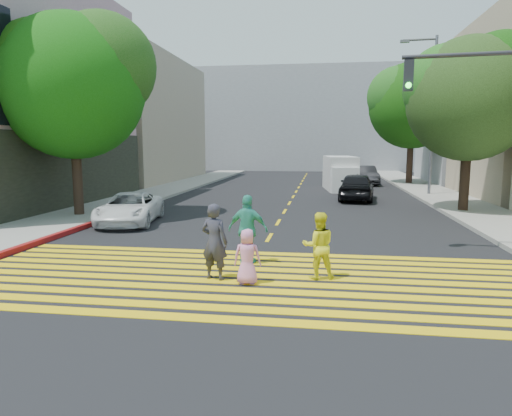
% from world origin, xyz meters
% --- Properties ---
extents(ground, '(120.00, 120.00, 0.00)m').
position_xyz_m(ground, '(0.00, 0.00, 0.00)').
color(ground, black).
extents(sidewalk_left, '(3.00, 40.00, 0.15)m').
position_xyz_m(sidewalk_left, '(-8.50, 22.00, 0.07)').
color(sidewalk_left, gray).
rests_on(sidewalk_left, ground).
extents(sidewalk_right, '(3.00, 60.00, 0.15)m').
position_xyz_m(sidewalk_right, '(8.50, 15.00, 0.07)').
color(sidewalk_right, gray).
rests_on(sidewalk_right, ground).
extents(curb_red, '(0.20, 8.00, 0.16)m').
position_xyz_m(curb_red, '(-6.90, 6.00, 0.08)').
color(curb_red, maroon).
rests_on(curb_red, ground).
extents(crosswalk, '(13.40, 5.30, 0.01)m').
position_xyz_m(crosswalk, '(0.00, 1.28, 0.01)').
color(crosswalk, yellow).
rests_on(crosswalk, ground).
extents(lane_line, '(0.12, 34.40, 0.01)m').
position_xyz_m(lane_line, '(0.00, 22.50, 0.01)').
color(lane_line, yellow).
rests_on(lane_line, ground).
extents(building_left_tan, '(12.00, 16.00, 10.00)m').
position_xyz_m(building_left_tan, '(-16.00, 28.00, 5.00)').
color(building_left_tan, tan).
rests_on(building_left_tan, ground).
extents(building_right_grey, '(10.00, 10.00, 10.00)m').
position_xyz_m(building_right_grey, '(15.00, 30.00, 5.00)').
color(building_right_grey, gray).
rests_on(building_right_grey, ground).
extents(backdrop_block, '(30.00, 8.00, 12.00)m').
position_xyz_m(backdrop_block, '(0.00, 48.00, 6.00)').
color(backdrop_block, gray).
rests_on(backdrop_block, ground).
extents(tree_left, '(7.15, 6.94, 8.41)m').
position_xyz_m(tree_left, '(-8.33, 9.03, 5.67)').
color(tree_left, '#312117').
rests_on(tree_left, ground).
extents(tree_right_near, '(7.05, 6.79, 7.80)m').
position_xyz_m(tree_right_near, '(8.02, 12.67, 5.28)').
color(tree_right_near, black).
rests_on(tree_right_near, ground).
extents(tree_right_far, '(7.15, 6.56, 9.31)m').
position_xyz_m(tree_right_far, '(8.30, 27.48, 6.29)').
color(tree_right_far, '#321913').
rests_on(tree_right_far, ground).
extents(pedestrian_man, '(0.72, 0.56, 1.75)m').
position_xyz_m(pedestrian_man, '(-0.67, 1.14, 0.87)').
color(pedestrian_man, '#32313E').
rests_on(pedestrian_man, ground).
extents(pedestrian_woman, '(0.84, 0.71, 1.54)m').
position_xyz_m(pedestrian_woman, '(1.65, 1.56, 0.77)').
color(pedestrian_woman, yellow).
rests_on(pedestrian_woman, ground).
extents(pedestrian_child, '(0.61, 0.41, 1.23)m').
position_xyz_m(pedestrian_child, '(0.12, 0.91, 0.62)').
color(pedestrian_child, pink).
rests_on(pedestrian_child, ground).
extents(pedestrian_extra, '(1.09, 0.57, 1.78)m').
position_xyz_m(pedestrian_extra, '(-0.16, 2.65, 0.89)').
color(pedestrian_extra, teal).
rests_on(pedestrian_extra, ground).
extents(white_sedan, '(2.66, 4.57, 1.19)m').
position_xyz_m(white_sedan, '(-5.69, 7.94, 0.60)').
color(white_sedan, white).
rests_on(white_sedan, ground).
extents(dark_car_near, '(2.31, 4.69, 1.54)m').
position_xyz_m(dark_car_near, '(3.57, 16.90, 0.77)').
color(dark_car_near, black).
rests_on(dark_car_near, ground).
extents(silver_car, '(2.45, 5.03, 1.41)m').
position_xyz_m(silver_car, '(3.57, 30.19, 0.70)').
color(silver_car, '#A2ABBD').
rests_on(silver_car, ground).
extents(dark_car_parked, '(1.92, 4.48, 1.43)m').
position_xyz_m(dark_car_parked, '(4.89, 27.11, 0.72)').
color(dark_car_parked, black).
rests_on(dark_car_parked, ground).
extents(white_van, '(2.30, 4.95, 2.26)m').
position_xyz_m(white_van, '(2.86, 22.47, 1.07)').
color(white_van, silver).
rests_on(white_van, ground).
extents(traffic_signal, '(3.91, 0.60, 5.74)m').
position_xyz_m(traffic_signal, '(6.51, 4.15, 3.72)').
color(traffic_signal, '#313131').
rests_on(traffic_signal, ground).
extents(street_lamp, '(2.09, 0.35, 9.21)m').
position_xyz_m(street_lamp, '(7.77, 19.53, 5.29)').
color(street_lamp, slate).
rests_on(street_lamp, ground).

